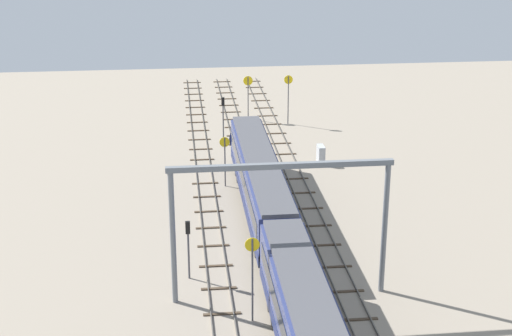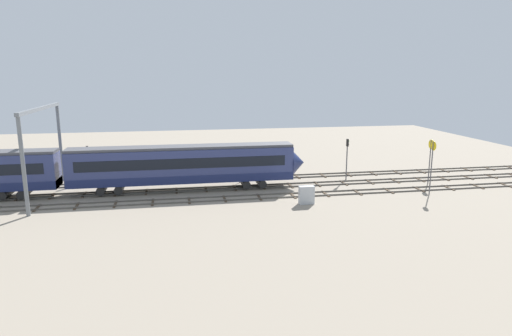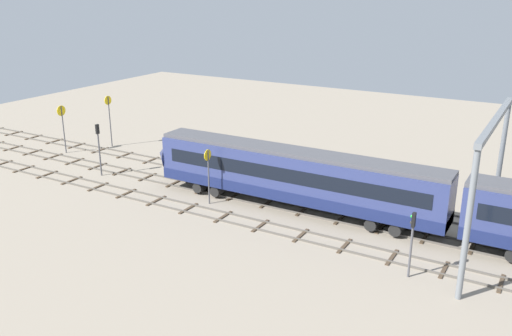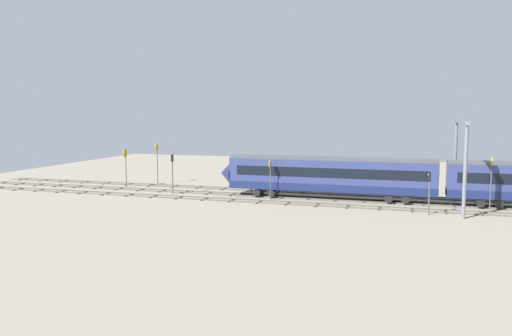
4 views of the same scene
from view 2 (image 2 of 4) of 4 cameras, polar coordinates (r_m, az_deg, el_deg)
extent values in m
plane|color=gray|center=(50.44, -4.52, -2.64)|extent=(106.03, 106.03, 0.00)
cube|color=#59544C|center=(45.69, -3.88, -4.08)|extent=(90.03, 0.07, 0.16)
cube|color=#59544C|center=(47.06, -4.08, -3.61)|extent=(90.03, 0.07, 0.16)
cube|color=#473828|center=(47.98, -25.95, -4.57)|extent=(0.24, 2.40, 0.08)
cube|color=#473828|center=(47.12, -21.72, -4.49)|extent=(0.24, 2.40, 0.08)
cube|color=#473828|center=(46.52, -17.36, -4.38)|extent=(0.24, 2.40, 0.08)
cube|color=#473828|center=(46.19, -12.92, -4.24)|extent=(0.24, 2.40, 0.08)
cube|color=#473828|center=(46.15, -8.44, -4.08)|extent=(0.24, 2.40, 0.08)
cube|color=#473828|center=(46.38, -3.98, -3.89)|extent=(0.24, 2.40, 0.08)
cube|color=#473828|center=(46.89, 0.40, -3.68)|extent=(0.24, 2.40, 0.08)
cube|color=#473828|center=(47.67, 4.67, -3.46)|extent=(0.24, 2.40, 0.08)
cube|color=#473828|center=(48.70, 8.77, -3.23)|extent=(0.24, 2.40, 0.08)
cube|color=#473828|center=(49.98, 12.68, -2.99)|extent=(0.24, 2.40, 0.08)
cube|color=#473828|center=(51.47, 16.38, -2.76)|extent=(0.24, 2.40, 0.08)
cube|color=#473828|center=(53.16, 19.86, -2.52)|extent=(0.24, 2.40, 0.08)
cube|color=#473828|center=(55.04, 23.11, -2.30)|extent=(0.24, 2.40, 0.08)
cube|color=#473828|center=(57.09, 26.13, -2.08)|extent=(0.24, 2.40, 0.08)
cube|color=#473828|center=(59.28, 28.94, -1.87)|extent=(0.24, 2.40, 0.08)
cube|color=#59544C|center=(49.73, -4.44, -2.76)|extent=(90.03, 0.07, 0.16)
cube|color=#59544C|center=(51.11, -4.60, -2.35)|extent=(90.03, 0.07, 0.16)
cube|color=#473828|center=(52.71, -27.79, -3.33)|extent=(0.24, 2.40, 0.08)
cube|color=#473828|center=(51.82, -24.39, -3.26)|extent=(0.24, 2.40, 0.08)
cube|color=#473828|center=(51.12, -20.90, -3.17)|extent=(0.24, 2.40, 0.08)
cube|color=#473828|center=(50.61, -17.32, -3.06)|extent=(0.24, 2.40, 0.08)
cube|color=#473828|center=(50.30, -13.68, -2.94)|extent=(0.24, 2.40, 0.08)
cube|color=#473828|center=(50.20, -10.01, -2.81)|extent=(0.24, 2.40, 0.08)
cube|color=#473828|center=(50.30, -6.34, -2.67)|extent=(0.24, 2.40, 0.08)
cube|color=#473828|center=(50.61, -2.71, -2.52)|extent=(0.24, 2.40, 0.08)
cube|color=#473828|center=(51.12, 0.87, -2.36)|extent=(0.24, 2.40, 0.08)
cube|color=#473828|center=(51.82, 4.36, -2.19)|extent=(0.24, 2.40, 0.08)
cube|color=#473828|center=(52.71, 7.75, -2.02)|extent=(0.24, 2.40, 0.08)
cube|color=#473828|center=(53.78, 11.01, -1.86)|extent=(0.24, 2.40, 0.08)
cube|color=#473828|center=(55.01, 14.13, -1.69)|extent=(0.24, 2.40, 0.08)
cube|color=#473828|center=(56.41, 17.11, -1.53)|extent=(0.24, 2.40, 0.08)
cube|color=#473828|center=(57.94, 19.94, -1.37)|extent=(0.24, 2.40, 0.08)
cube|color=#473828|center=(59.61, 22.61, -1.21)|extent=(0.24, 2.40, 0.08)
cube|color=#473828|center=(61.41, 25.14, -1.07)|extent=(0.24, 2.40, 0.08)
cube|color=#473828|center=(63.31, 27.51, -0.92)|extent=(0.24, 2.40, 0.08)
cube|color=#59544C|center=(53.80, -4.91, -1.63)|extent=(90.03, 0.07, 0.16)
cube|color=#59544C|center=(55.19, -5.05, -1.28)|extent=(90.03, 0.07, 0.16)
cube|color=#473828|center=(57.37, -28.89, -2.29)|extent=(0.24, 2.40, 0.08)
cube|color=#473828|center=(56.38, -25.68, -2.20)|extent=(0.24, 2.40, 0.08)
cube|color=#473828|center=(55.57, -22.36, -2.10)|extent=(0.24, 2.40, 0.08)
cube|color=#473828|center=(54.96, -18.96, -2.00)|extent=(0.24, 2.40, 0.08)
cube|color=#473828|center=(54.54, -15.50, -1.88)|extent=(0.24, 2.40, 0.08)
cube|color=#473828|center=(54.32, -12.00, -1.76)|extent=(0.24, 2.40, 0.08)
cube|color=#473828|center=(54.31, -8.48, -1.63)|extent=(0.24, 2.40, 0.08)
cube|color=#473828|center=(54.51, -4.98, -1.49)|extent=(0.24, 2.40, 0.08)
cube|color=#473828|center=(54.90, -1.51, -1.35)|extent=(0.24, 2.40, 0.08)
cube|color=#473828|center=(55.50, 1.89, -1.21)|extent=(0.24, 2.40, 0.08)
cube|color=#473828|center=(56.28, 5.21, -1.06)|extent=(0.24, 2.40, 0.08)
cube|color=#473828|center=(57.25, 8.43, -0.92)|extent=(0.24, 2.40, 0.08)
cube|color=#473828|center=(58.39, 11.53, -0.78)|extent=(0.24, 2.40, 0.08)
cube|color=#473828|center=(59.70, 14.51, -0.64)|extent=(0.24, 2.40, 0.08)
cube|color=#473828|center=(61.16, 17.35, -0.51)|extent=(0.24, 2.40, 0.08)
cube|color=#473828|center=(62.77, 20.05, -0.39)|extent=(0.24, 2.40, 0.08)
cube|color=#473828|center=(64.50, 22.61, -0.26)|extent=(0.24, 2.40, 0.08)
cube|color=#473828|center=(66.36, 25.03, -0.15)|extent=(0.24, 2.40, 0.08)
cube|color=#473828|center=(68.34, 27.31, -0.04)|extent=(0.24, 2.40, 0.08)
cube|color=#473828|center=(70.41, 29.47, 0.06)|extent=(0.24, 2.40, 0.08)
cube|color=navy|center=(49.57, -9.20, 0.38)|extent=(24.00, 2.90, 3.60)
cube|color=navy|center=(49.86, -9.14, -1.14)|extent=(24.00, 2.94, 0.90)
cube|color=#4C4C51|center=(49.22, -9.27, 2.60)|extent=(24.00, 2.50, 0.30)
cube|color=black|center=(48.05, -9.17, 0.54)|extent=(22.00, 0.04, 1.10)
cube|color=black|center=(50.92, -9.25, 1.18)|extent=(22.00, 0.04, 1.10)
cylinder|color=black|center=(50.66, -18.86, -2.48)|extent=(0.90, 2.70, 0.90)
cylinder|color=black|center=(50.42, -16.84, -2.42)|extent=(0.90, 2.70, 0.90)
cylinder|color=black|center=(50.63, -1.42, -1.84)|extent=(0.90, 2.70, 0.90)
cylinder|color=black|center=(50.93, 0.59, -1.75)|extent=(0.90, 2.70, 0.90)
cylinder|color=black|center=(52.94, -29.02, -2.76)|extent=(0.90, 2.70, 0.90)
cylinder|color=black|center=(52.38, -27.15, -2.71)|extent=(0.90, 2.70, 0.90)
cone|color=navy|center=(51.43, 5.21, 0.70)|extent=(1.60, 3.24, 3.24)
cylinder|color=slate|center=(44.83, -27.32, 0.05)|extent=(0.36, 0.36, 8.96)
cylinder|color=slate|center=(57.86, -23.49, 2.82)|extent=(0.36, 0.36, 8.96)
cube|color=slate|center=(50.76, -25.63, 6.78)|extent=(0.40, 14.29, 0.35)
cylinder|color=#4C4C51|center=(55.94, 21.08, 0.72)|extent=(0.12, 0.12, 5.10)
cylinder|color=yellow|center=(55.62, 21.28, 2.80)|extent=(0.05, 1.10, 1.10)
cube|color=black|center=(55.64, 21.30, 2.80)|extent=(0.02, 0.49, 0.12)
cylinder|color=#4C4C51|center=(52.56, -2.10, 0.56)|extent=(0.12, 0.12, 4.59)
cylinder|color=yellow|center=(52.23, -2.07, 2.59)|extent=(0.05, 0.91, 0.91)
cube|color=black|center=(52.23, -2.04, 2.59)|extent=(0.02, 0.41, 0.12)
cylinder|color=#4C4C51|center=(54.39, -27.44, 0.14)|extent=(0.12, 0.12, 5.61)
cylinder|color=yellow|center=(53.99, -27.64, 2.63)|extent=(0.05, 0.90, 0.90)
cube|color=black|center=(53.98, -27.61, 2.63)|extent=(0.02, 0.41, 0.12)
cylinder|color=#4C4C51|center=(50.98, 21.27, -0.02)|extent=(0.12, 0.12, 5.64)
cylinder|color=yellow|center=(50.59, 21.51, 2.61)|extent=(0.05, 0.99, 0.99)
cube|color=black|center=(50.61, 21.54, 2.61)|extent=(0.02, 0.45, 0.12)
cylinder|color=#4C4C51|center=(56.73, -20.38, 0.03)|extent=(0.14, 0.14, 3.38)
cube|color=black|center=(56.35, -20.54, 2.16)|extent=(0.20, 0.32, 0.90)
sphere|color=green|center=(56.30, -20.45, 2.36)|extent=(0.20, 0.20, 0.20)
sphere|color=#262626|center=(56.36, -20.42, 1.96)|extent=(0.20, 0.20, 0.20)
cylinder|color=#4C4C51|center=(55.23, 11.38, 0.61)|extent=(0.14, 0.14, 4.07)
cube|color=black|center=(54.81, 11.48, 3.16)|extent=(0.20, 0.32, 0.90)
sphere|color=green|center=(54.82, 11.60, 3.37)|extent=(0.20, 0.20, 0.20)
sphere|color=#262626|center=(54.88, 11.58, 2.96)|extent=(0.20, 0.20, 0.20)
cube|color=#B2B7BC|center=(44.68, 6.40, -3.41)|extent=(1.50, 0.62, 1.80)
cube|color=#333333|center=(44.82, 7.34, -3.03)|extent=(0.02, 0.44, 0.24)
camera|label=1|loc=(80.77, -58.69, 15.21)|focal=53.85mm
camera|label=3|loc=(87.00, -22.21, 13.98)|focal=38.32mm
camera|label=4|loc=(108.84, -15.21, 10.26)|focal=36.38mm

